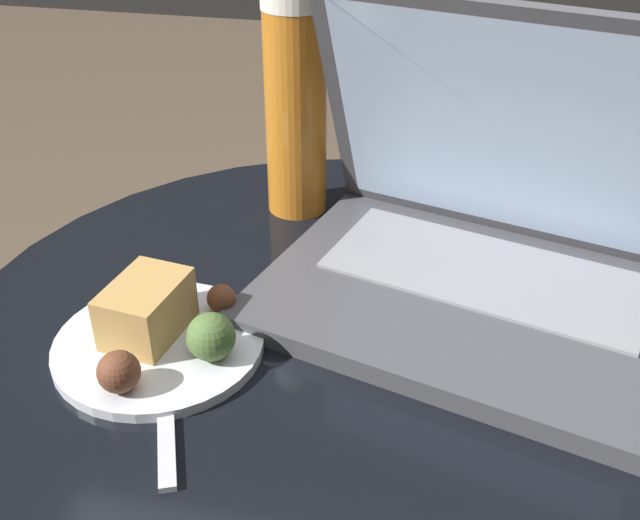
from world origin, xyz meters
name	(u,v)px	position (x,y,z in m)	size (l,w,h in m)	color
table	(347,448)	(0.00, 0.00, 0.41)	(0.69, 0.69, 0.55)	#515156
laptop	(486,246)	(0.11, 0.08, 0.61)	(0.42, 0.34, 0.26)	#47474C
beer_glass	(296,102)	(-0.10, 0.21, 0.68)	(0.06, 0.06, 0.24)	#C6701E
snack_plate	(160,332)	(-0.15, -0.06, 0.57)	(0.17, 0.17, 0.06)	silver
fork	(165,379)	(-0.13, -0.10, 0.56)	(0.09, 0.18, 0.00)	silver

